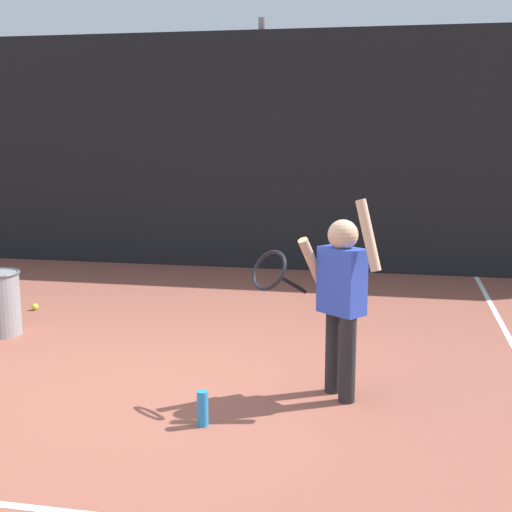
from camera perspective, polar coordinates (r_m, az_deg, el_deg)
name	(u,v)px	position (r m, az deg, el deg)	size (l,w,h in m)	color
ground_plane	(140,392)	(4.93, -9.48, -10.93)	(20.00, 20.00, 0.00)	brown
court_line_baseline	(27,507)	(3.70, -18.22, -18.97)	(9.00, 0.05, 0.00)	white
back_fence_windscreen	(261,152)	(8.86, 0.41, 8.48)	(10.01, 0.08, 2.97)	black
fence_post_1	(262,146)	(8.91, 0.48, 8.98)	(0.09, 0.09, 3.12)	slate
tennis_player	(339,292)	(4.60, 6.78, -2.93)	(0.89, 0.51, 1.35)	#232326
water_bottle	(203,408)	(4.33, -4.40, -12.34)	(0.07, 0.07, 0.22)	#268CD8
tennis_ball_5	(35,307)	(7.28, -17.65, -4.00)	(0.07, 0.07, 0.07)	#CCE033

